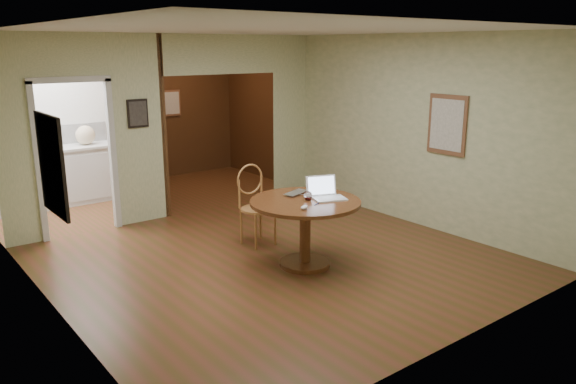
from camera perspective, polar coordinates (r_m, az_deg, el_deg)
floor at (r=6.84m, az=-1.08°, el=-7.01°), size 5.00×5.00×0.00m
room_shell at (r=8.93m, az=-15.70°, el=6.12°), size 5.20×7.50×5.00m
dining_table at (r=6.51m, az=1.76°, el=-2.60°), size 1.28×1.28×0.80m
chair at (r=7.29m, az=-3.39°, el=-0.84°), size 0.46×0.46×1.05m
open_laptop at (r=6.54m, az=3.85°, el=-0.06°), size 0.43×0.43×0.26m
closed_laptop at (r=6.68m, az=1.20°, el=-0.17°), size 0.40×0.32×0.03m
mouse at (r=6.09m, az=1.66°, el=-1.57°), size 0.12×0.09×0.04m
wine_glass at (r=6.44m, az=2.06°, el=-0.37°), size 0.10×0.10×0.11m
pen at (r=6.30m, az=2.98°, el=-1.21°), size 0.13×0.06×0.01m
kitchen_cabinet at (r=9.83m, az=-22.60°, el=1.43°), size 2.06×0.60×0.94m
grocery_bag at (r=9.87m, az=-19.89°, el=5.45°), size 0.36×0.32×0.32m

